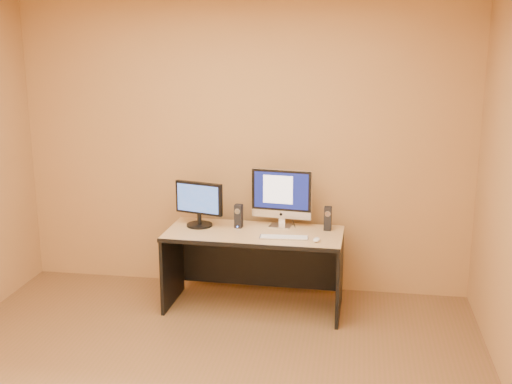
% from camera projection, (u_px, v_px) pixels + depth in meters
% --- Properties ---
extents(walls, '(4.00, 4.00, 2.60)m').
position_uv_depth(walls, '(182.00, 204.00, 3.72)').
color(walls, '#9E7140').
rests_on(walls, ground).
extents(desk, '(1.46, 0.67, 0.67)m').
position_uv_depth(desk, '(254.00, 270.00, 5.35)').
color(desk, tan).
rests_on(desk, ground).
extents(imac, '(0.53, 0.25, 0.50)m').
position_uv_depth(imac, '(281.00, 198.00, 5.37)').
color(imac, '#BCBCC1').
rests_on(imac, desk).
extents(second_monitor, '(0.48, 0.32, 0.38)m').
position_uv_depth(second_monitor, '(199.00, 204.00, 5.39)').
color(second_monitor, black).
rests_on(second_monitor, desk).
extents(speaker_left, '(0.07, 0.07, 0.20)m').
position_uv_depth(speaker_left, '(239.00, 216.00, 5.37)').
color(speaker_left, black).
rests_on(speaker_left, desk).
extents(speaker_right, '(0.06, 0.07, 0.20)m').
position_uv_depth(speaker_right, '(328.00, 219.00, 5.30)').
color(speaker_right, black).
rests_on(speaker_right, desk).
extents(keyboard, '(0.40, 0.13, 0.02)m').
position_uv_depth(keyboard, '(284.00, 237.00, 5.11)').
color(keyboard, '#B5B4B9').
rests_on(keyboard, desk).
extents(mouse, '(0.07, 0.10, 0.03)m').
position_uv_depth(mouse, '(317.00, 240.00, 5.03)').
color(mouse, silver).
rests_on(mouse, desk).
extents(cable_a, '(0.05, 0.20, 0.01)m').
position_uv_depth(cable_a, '(294.00, 224.00, 5.49)').
color(cable_a, black).
rests_on(cable_a, desk).
extents(cable_b, '(0.06, 0.16, 0.01)m').
position_uv_depth(cable_b, '(282.00, 223.00, 5.50)').
color(cable_b, black).
rests_on(cable_b, desk).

